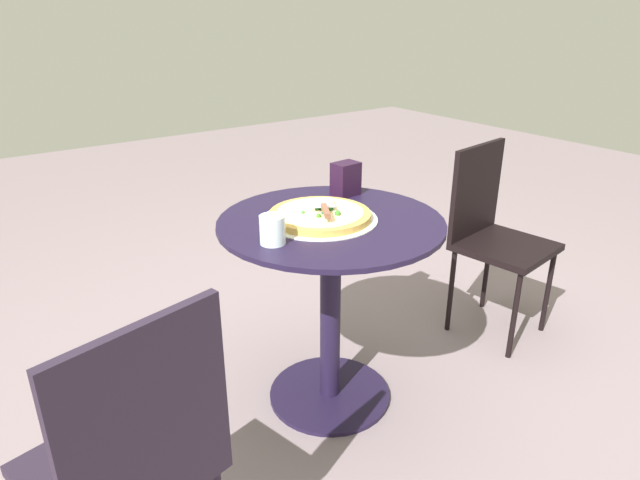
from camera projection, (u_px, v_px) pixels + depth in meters
ground_plane at (330, 395)px, 2.23m from camera, size 10.00×10.00×0.00m
patio_table at (331, 281)px, 2.03m from camera, size 0.80×0.80×0.76m
pizza_on_tray at (320, 216)px, 1.94m from camera, size 0.41×0.41×0.05m
pizza_server at (324, 207)px, 1.91m from camera, size 0.21×0.14×0.02m
drinking_cup at (273, 230)px, 1.73m from camera, size 0.08×0.08×0.09m
napkin_dispenser at (346, 179)px, 2.17m from camera, size 0.08×0.11×0.13m
patio_chair_near at (131, 456)px, 1.23m from camera, size 0.45×0.45×0.90m
patio_chair_far at (492, 228)px, 2.54m from camera, size 0.43×0.43×0.88m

